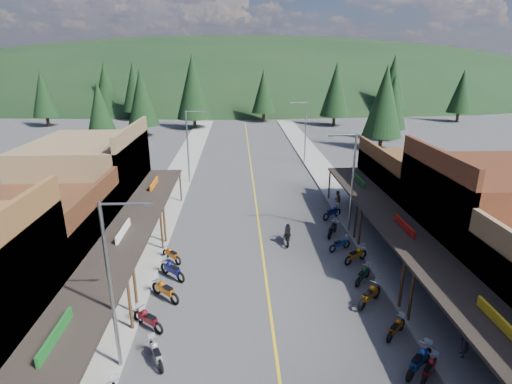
{
  "coord_description": "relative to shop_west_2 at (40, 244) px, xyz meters",
  "views": [
    {
      "loc": [
        -1.67,
        -20.83,
        13.34
      ],
      "look_at": [
        -0.25,
        9.64,
        3.0
      ],
      "focal_mm": 28.0,
      "sensor_mm": 36.0,
      "label": 1
    }
  ],
  "objects": [
    {
      "name": "shop_east_2",
      "position": [
        27.54,
        0.0,
        0.99
      ],
      "size": [
        10.9,
        9.0,
        8.2
      ],
      "color": "#562B19",
      "rests_on": "ground"
    },
    {
      "name": "bike_west_7",
      "position": [
        7.78,
        -2.37,
        -1.87
      ],
      "size": [
        2.23,
        2.14,
        1.32
      ],
      "primitive_type": null,
      "rotation": [
        0.0,
        0.0,
        0.83
      ],
      "color": "#B75B0D",
      "rests_on": "ground"
    },
    {
      "name": "bike_west_5",
      "position": [
        8.22,
        -7.45,
        -1.97
      ],
      "size": [
        1.46,
        2.05,
        1.12
      ],
      "primitive_type": null,
      "rotation": [
        0.0,
        0.0,
        0.46
      ],
      "color": "#A3A4A9",
      "rests_on": "ground"
    },
    {
      "name": "bike_east_8",
      "position": [
        19.74,
        -1.08,
        -1.97
      ],
      "size": [
        1.77,
        1.91,
        1.12
      ],
      "primitive_type": null,
      "rotation": [
        0.0,
        0.0,
        -0.71
      ],
      "color": "#0D4123",
      "rests_on": "ground"
    },
    {
      "name": "bike_east_9",
      "position": [
        20.03,
        1.47,
        -1.94
      ],
      "size": [
        2.13,
        1.72,
        1.19
      ],
      "primitive_type": null,
      "rotation": [
        0.0,
        0.0,
        -0.99
      ],
      "color": "#C67B0E",
      "rests_on": "ground"
    },
    {
      "name": "bike_west_9",
      "position": [
        7.45,
        2.17,
        -1.96
      ],
      "size": [
        1.86,
        1.92,
        1.15
      ],
      "primitive_type": null,
      "rotation": [
        0.0,
        0.0,
        0.76
      ],
      "color": "#99490A",
      "rests_on": "ground"
    },
    {
      "name": "bike_east_7",
      "position": [
        19.42,
        -3.41,
        -1.88
      ],
      "size": [
        2.2,
        2.14,
        1.32
      ],
      "primitive_type": null,
      "rotation": [
        0.0,
        0.0,
        -0.81
      ],
      "color": "#A05D0B",
      "rests_on": "ground"
    },
    {
      "name": "pine_8",
      "position": [
        -8.25,
        38.3,
        3.44
      ],
      "size": [
        4.48,
        4.48,
        10.0
      ],
      "color": "black",
      "rests_on": "ground"
    },
    {
      "name": "pine_5",
      "position": [
        47.75,
        70.3,
        5.46
      ],
      "size": [
        6.72,
        6.72,
        14.0
      ],
      "color": "black",
      "rests_on": "ground"
    },
    {
      "name": "streetlight_0",
      "position": [
        6.8,
        -7.7,
        1.93
      ],
      "size": [
        2.16,
        0.18,
        8.0
      ],
      "color": "gray",
      "rests_on": "ground"
    },
    {
      "name": "pine_6",
      "position": [
        59.75,
        62.3,
        3.95
      ],
      "size": [
        5.04,
        5.04,
        11.0
      ],
      "color": "black",
      "rests_on": "ground"
    },
    {
      "name": "pine_1",
      "position": [
        -10.25,
        68.3,
        4.7
      ],
      "size": [
        5.88,
        5.88,
        12.5
      ],
      "color": "black",
      "rests_on": "ground"
    },
    {
      "name": "shop_west_3",
      "position": [
        -0.03,
        9.6,
        0.99
      ],
      "size": [
        10.9,
        10.2,
        8.2
      ],
      "color": "brown",
      "rests_on": "ground"
    },
    {
      "name": "pine_0",
      "position": [
        -26.25,
        60.3,
        3.95
      ],
      "size": [
        5.04,
        5.04,
        11.0
      ],
      "color": "black",
      "rests_on": "ground"
    },
    {
      "name": "bike_east_4",
      "position": [
        20.24,
        -8.99,
        -2.0
      ],
      "size": [
        1.71,
        1.78,
        1.06
      ],
      "primitive_type": null,
      "rotation": [
        0.0,
        0.0,
        -0.75
      ],
      "color": "maroon",
      "rests_on": "ground"
    },
    {
      "name": "pedestrian_east_a",
      "position": [
        22.38,
        -7.86,
        -1.58
      ],
      "size": [
        0.56,
        0.68,
        1.62
      ],
      "primitive_type": "imported",
      "rotation": [
        0.0,
        0.0,
        -1.9
      ],
      "color": "#292132",
      "rests_on": "sidewalk_east"
    },
    {
      "name": "sidewalk_west",
      "position": [
        5.05,
        18.3,
        -2.46
      ],
      "size": [
        3.4,
        94.0,
        0.15
      ],
      "primitive_type": "cube",
      "color": "gray",
      "rests_on": "ground"
    },
    {
      "name": "ridge_hill",
      "position": [
        13.75,
        133.3,
        -2.53
      ],
      "size": [
        310.0,
        140.0,
        60.0
      ],
      "primitive_type": "ellipsoid",
      "color": "black",
      "rests_on": "ground"
    },
    {
      "name": "pine_4",
      "position": [
        31.75,
        58.3,
        4.7
      ],
      "size": [
        5.88,
        5.88,
        12.5
      ],
      "color": "black",
      "rests_on": "ground"
    },
    {
      "name": "pine_11",
      "position": [
        33.75,
        36.3,
        4.65
      ],
      "size": [
        5.82,
        5.82,
        12.4
      ],
      "color": "black",
      "rests_on": "ground"
    },
    {
      "name": "pine_9",
      "position": [
        37.75,
        43.3,
        3.85
      ],
      "size": [
        4.93,
        4.93,
        10.8
      ],
      "color": "black",
      "rests_on": "ground"
    },
    {
      "name": "shop_west_2",
      "position": [
        0.0,
        0.0,
        0.0
      ],
      "size": [
        10.9,
        9.0,
        6.2
      ],
      "color": "#3F2111",
      "rests_on": "ground"
    },
    {
      "name": "pine_7",
      "position": [
        -18.25,
        74.3,
        4.7
      ],
      "size": [
        5.88,
        5.88,
        12.5
      ],
      "color": "black",
      "rests_on": "ground"
    },
    {
      "name": "bike_east_11",
      "position": [
        19.43,
        5.83,
        -1.93
      ],
      "size": [
        1.65,
        2.18,
        1.21
      ],
      "primitive_type": null,
      "rotation": [
        0.0,
        0.0,
        -0.52
      ],
      "color": "black",
      "rests_on": "ground"
    },
    {
      "name": "pedestrian_east_b",
      "position": [
        21.17,
        11.7,
        -1.6
      ],
      "size": [
        0.86,
        0.85,
        1.57
      ],
      "primitive_type": "imported",
      "rotation": [
        0.0,
        0.0,
        3.9
      ],
      "color": "brown",
      "rests_on": "sidewalk_east"
    },
    {
      "name": "pine_10",
      "position": [
        -4.25,
        48.3,
        4.25
      ],
      "size": [
        5.38,
        5.38,
        11.6
      ],
      "color": "black",
      "rests_on": "ground"
    },
    {
      "name": "sidewalk_east",
      "position": [
        22.45,
        18.3,
        -2.46
      ],
      "size": [
        3.4,
        94.0,
        0.15
      ],
      "primitive_type": "cube",
      "color": "gray",
      "rests_on": "ground"
    },
    {
      "name": "streetlight_1",
      "position": [
        6.8,
        20.3,
        1.93
      ],
      "size": [
        2.16,
        0.18,
        8.0
      ],
      "color": "gray",
      "rests_on": "ground"
    },
    {
      "name": "pine_3",
      "position": [
        17.75,
        64.3,
        3.95
      ],
      "size": [
        5.04,
        5.04,
        11.0
      ],
      "color": "black",
      "rests_on": "ground"
    },
    {
      "name": "bike_east_6",
      "position": [
        19.88,
        -6.16,
        -2.0
      ],
      "size": [
        1.78,
        1.74,
        1.06
      ],
      "primitive_type": null,
      "rotation": [
        0.0,
        0.0,
        -0.81
      ],
      "color": "#9D520B",
      "rests_on": "ground"
    },
    {
      "name": "bike_west_8",
      "position": [
        7.83,
        -0.03,
        -1.88
      ],
      "size": [
        2.16,
        2.12,
        1.3
      ],
      "primitive_type": null,
      "rotation": [
        0.0,
        0.0,
        0.8
      ],
      "color": "navy",
      "rests_on": "ground"
    },
    {
      "name": "streetlight_3",
      "position": [
        20.71,
        28.3,
        1.93
      ],
      "size": [
        2.16,
        0.18,
        8.0
      ],
      "color": "gray",
      "rests_on": "ground"
    },
    {
      "name": "bike_east_12",
      "position": [
        20.18,
        9.28,
        -1.9
      ],
      "size": [
        2.2,
        1.92,
        1.26
      ],
      "primitive_type": null,
      "rotation": [
        0.0,
        0.0,
        -0.92
      ],
      "color": "navy",
      "rests_on": "ground"
    },
    {
      "name": "streetlight_2",
      "position": [
        20.71,
        6.3,
        1.93
      ],
      "size": [
        2.16,
        0.18,
        8.0
      ],
      "color": "gray",
      "rests_on": "ground"
    },
    {
      "name": "bike_west_6",
      "position": [
        7.34,
        -4.98,
        -1.92
      ],
      "size": [
        2.13,
        1.9,
        1.23
      ],
      "primitive_type": null,
      "rotation": [
        0.0,
        0.0,
        0.9
      ],
      "color": "maroon",
      "rests_on": "ground"
    },
    {
      "name": "shop_east_3",
      "position": [
        27.51,
        9.6,
        -0.0
      ],
      "size": [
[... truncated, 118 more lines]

